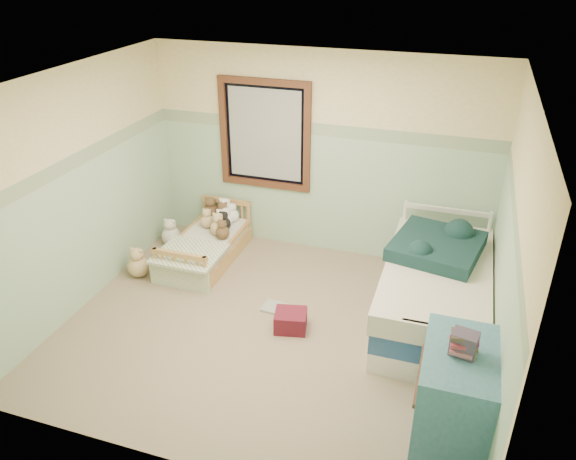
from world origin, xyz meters
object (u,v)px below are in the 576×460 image
(plush_floor_tan, at_px, (138,267))
(dresser, at_px, (454,397))
(toddler_bed_frame, at_px, (207,253))
(floor_book, at_px, (276,308))
(red_pillow, at_px, (291,321))
(plush_floor_cream, at_px, (171,236))
(twin_bed_frame, at_px, (432,312))

(plush_floor_tan, relative_size, dresser, 0.29)
(toddler_bed_frame, bearing_deg, floor_book, -31.98)
(toddler_bed_frame, distance_m, red_pillow, 1.75)
(plush_floor_tan, bearing_deg, red_pillow, -11.40)
(plush_floor_cream, bearing_deg, floor_book, -27.86)
(red_pillow, relative_size, floor_book, 1.10)
(toddler_bed_frame, bearing_deg, plush_floor_cream, 161.12)
(toddler_bed_frame, xyz_separation_m, floor_book, (1.18, -0.73, -0.07))
(plush_floor_tan, bearing_deg, twin_bed_frame, 3.01)
(plush_floor_cream, xyz_separation_m, plush_floor_tan, (0.01, -0.81, 0.00))
(twin_bed_frame, distance_m, red_pillow, 1.48)
(dresser, bearing_deg, plush_floor_tan, 159.45)
(plush_floor_cream, xyz_separation_m, red_pillow, (2.03, -1.22, -0.02))
(twin_bed_frame, height_order, dresser, dresser)
(plush_floor_cream, bearing_deg, toddler_bed_frame, -18.88)
(floor_book, bearing_deg, red_pillow, -42.67)
(toddler_bed_frame, bearing_deg, plush_floor_tan, -134.52)
(dresser, bearing_deg, plush_floor_cream, 149.25)
(floor_book, bearing_deg, plush_floor_tan, -179.40)
(toddler_bed_frame, distance_m, twin_bed_frame, 2.82)
(toddler_bed_frame, xyz_separation_m, plush_floor_tan, (-0.59, -0.60, 0.04))
(twin_bed_frame, bearing_deg, red_pillow, -156.69)
(plush_floor_cream, xyz_separation_m, floor_book, (1.78, -0.94, -0.11))
(twin_bed_frame, xyz_separation_m, red_pillow, (-1.36, -0.59, -0.01))
(red_pillow, bearing_deg, plush_floor_cream, 149.09)
(toddler_bed_frame, relative_size, dresser, 1.57)
(toddler_bed_frame, bearing_deg, dresser, -32.81)
(toddler_bed_frame, height_order, twin_bed_frame, twin_bed_frame)
(twin_bed_frame, height_order, floor_book, twin_bed_frame)
(floor_book, bearing_deg, plush_floor_cream, 157.00)
(toddler_bed_frame, bearing_deg, red_pillow, -35.27)
(dresser, distance_m, red_pillow, 1.92)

